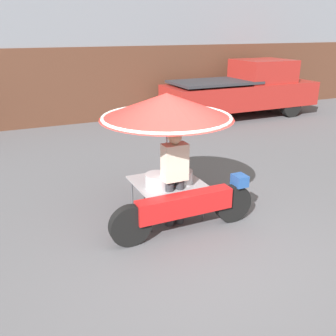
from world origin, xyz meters
TOP-DOWN VIEW (x-y plane):
  - ground_plane at (0.00, 0.00)m, footprint 36.00×36.00m
  - shopfront_building at (0.00, 9.17)m, footprint 28.00×2.06m
  - vendor_motorcycle_cart at (0.00, 1.01)m, footprint 2.35×2.06m
  - vendor_person at (-0.03, 0.73)m, footprint 0.38×0.22m
  - pickup_truck at (5.57, 6.78)m, footprint 5.46×1.78m

SIDE VIEW (x-z plane):
  - ground_plane at x=0.00m, z-range 0.00..0.00m
  - vendor_person at x=-0.03m, z-range 0.09..1.62m
  - pickup_truck at x=5.57m, z-range -0.03..1.90m
  - vendor_motorcycle_cart at x=0.00m, z-range 0.57..2.60m
  - shopfront_building at x=0.00m, z-range -0.01..4.02m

